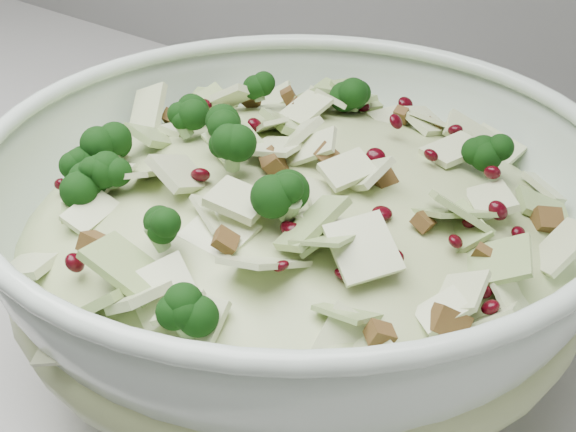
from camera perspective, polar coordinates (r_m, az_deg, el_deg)
name	(u,v)px	position (r m, az deg, el deg)	size (l,w,h in m)	color
mixing_bowl	(298,245)	(0.52, 0.69, -2.10)	(0.48, 0.48, 0.16)	silver
salad	(298,212)	(0.50, 0.71, 0.30)	(0.36, 0.36, 0.16)	#A6B37A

